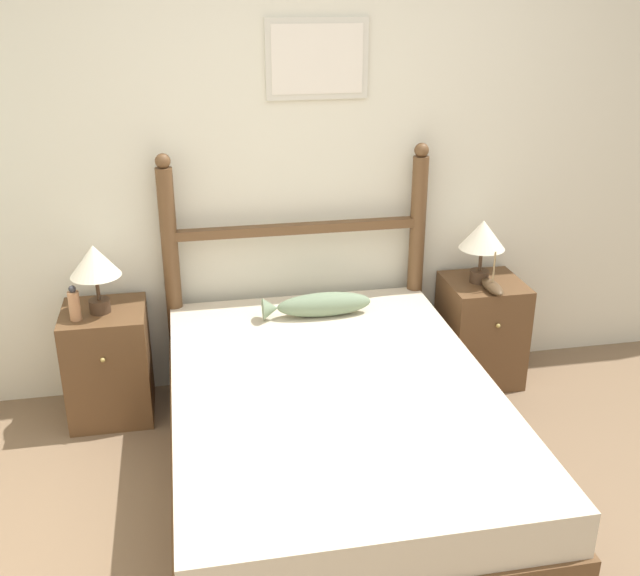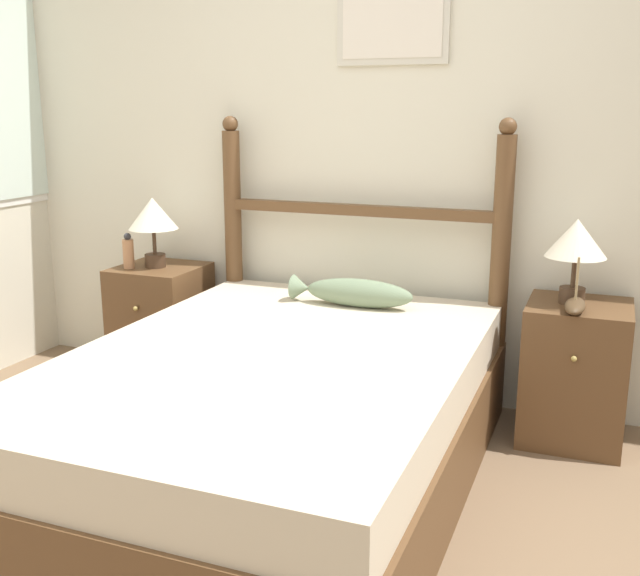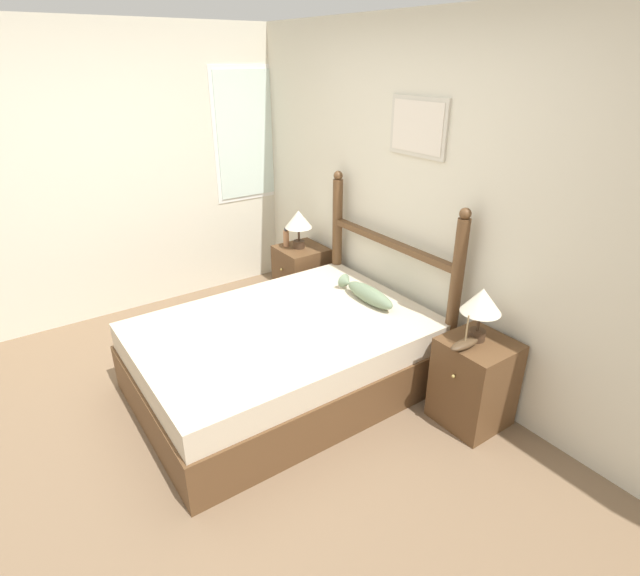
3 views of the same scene
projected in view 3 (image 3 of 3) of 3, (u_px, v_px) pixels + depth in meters
name	position (u px, v px, depth m)	size (l,w,h in m)	color
ground_plane	(217.00, 428.00, 3.34)	(16.00, 16.00, 0.00)	#7A6047
wall_back	(418.00, 202.00, 3.69)	(6.40, 0.08, 2.55)	beige
wall_left	(106.00, 178.00, 4.39)	(0.08, 6.40, 2.55)	beige
bed	(284.00, 356.00, 3.65)	(1.45, 2.06, 0.54)	brown
headboard	(388.00, 268.00, 3.97)	(1.45, 0.09, 1.38)	brown
nightstand_left	(302.00, 277.00, 4.85)	(0.43, 0.45, 0.61)	brown
nightstand_right	(474.00, 382.00, 3.30)	(0.43, 0.45, 0.61)	brown
table_lamp_left	(299.00, 221.00, 4.60)	(0.25, 0.25, 0.36)	#422D1E
table_lamp_right	(482.00, 303.00, 3.08)	(0.25, 0.25, 0.36)	#422D1E
bottle	(286.00, 238.00, 4.72)	(0.06, 0.06, 0.18)	tan
model_boat	(465.00, 344.00, 3.10)	(0.08, 0.24, 0.23)	#4C3823
fish_pillow	(367.00, 293.00, 3.84)	(0.58, 0.13, 0.13)	gray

